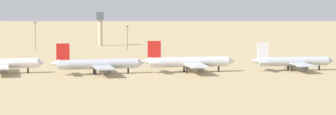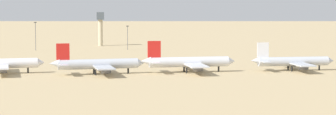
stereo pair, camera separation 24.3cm
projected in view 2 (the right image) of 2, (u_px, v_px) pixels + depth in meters
ground at (144, 73)px, 279.62m from camera, size 4000.00×4000.00×0.00m
parked_jet_red_3 at (97, 64)px, 273.56m from camera, size 41.52×35.20×13.71m
parked_jet_red_4 at (188, 62)px, 281.09m from camera, size 43.10×36.25×14.24m
parked_jet_white_5 at (292, 61)px, 287.78m from camera, size 39.52×33.13×13.07m
control_tower at (100, 26)px, 447.07m from camera, size 5.20×5.20×23.92m
light_pole_west at (36, 34)px, 406.12m from camera, size 1.80×0.50×18.32m
light_pole_mid at (128, 36)px, 411.55m from camera, size 1.80×0.50×15.71m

